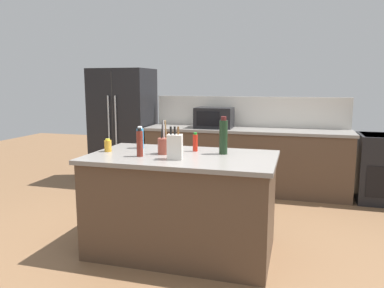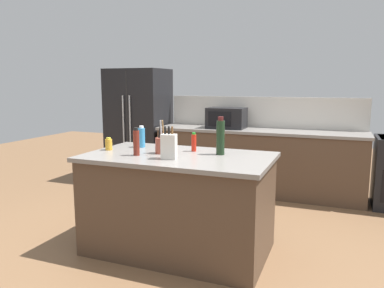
{
  "view_description": "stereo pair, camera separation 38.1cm",
  "coord_description": "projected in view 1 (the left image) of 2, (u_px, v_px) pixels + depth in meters",
  "views": [
    {
      "loc": [
        1.03,
        -3.27,
        1.6
      ],
      "look_at": [
        0.0,
        0.35,
        0.99
      ],
      "focal_mm": 35.0,
      "sensor_mm": 36.0,
      "label": 1
    },
    {
      "loc": [
        1.39,
        -3.15,
        1.6
      ],
      "look_at": [
        0.0,
        0.35,
        0.99
      ],
      "focal_mm": 35.0,
      "sensor_mm": 36.0,
      "label": 2
    }
  ],
  "objects": [
    {
      "name": "wine_bottle",
      "position": [
        223.0,
        136.0,
        3.51
      ],
      "size": [
        0.08,
        0.08,
        0.36
      ],
      "color": "black",
      "rests_on": "kitchen_island"
    },
    {
      "name": "refrigerator",
      "position": [
        124.0,
        126.0,
        6.08
      ],
      "size": [
        0.92,
        0.75,
        1.83
      ],
      "color": "black",
      "rests_on": "ground_plane"
    },
    {
      "name": "hot_sauce_bottle",
      "position": [
        195.0,
        142.0,
        3.67
      ],
      "size": [
        0.05,
        0.05,
        0.19
      ],
      "color": "red",
      "rests_on": "kitchen_island"
    },
    {
      "name": "kitchen_island",
      "position": [
        182.0,
        203.0,
        3.56
      ],
      "size": [
        1.74,
        1.01,
        0.94
      ],
      "color": "#4C3828",
      "rests_on": "ground_plane"
    },
    {
      "name": "wall_backsplash",
      "position": [
        249.0,
        112.0,
        5.76
      ],
      "size": [
        2.96,
        0.03,
        0.46
      ],
      "primitive_type": "cube",
      "color": "beige",
      "rests_on": "back_counter_run"
    },
    {
      "name": "utensil_crock",
      "position": [
        164.0,
        145.0,
        3.53
      ],
      "size": [
        0.12,
        0.12,
        0.32
      ],
      "color": "brown",
      "rests_on": "kitchen_island"
    },
    {
      "name": "microwave",
      "position": [
        214.0,
        118.0,
        5.6
      ],
      "size": [
        0.55,
        0.39,
        0.3
      ],
      "color": "black",
      "rests_on": "back_counter_run"
    },
    {
      "name": "honey_jar",
      "position": [
        108.0,
        146.0,
        3.66
      ],
      "size": [
        0.07,
        0.07,
        0.13
      ],
      "color": "gold",
      "rests_on": "kitchen_island"
    },
    {
      "name": "ground_plane",
      "position": [
        182.0,
        250.0,
        3.64
      ],
      "size": [
        14.0,
        14.0,
        0.0
      ],
      "primitive_type": "plane",
      "color": "brown"
    },
    {
      "name": "knife_block",
      "position": [
        175.0,
        147.0,
        3.28
      ],
      "size": [
        0.15,
        0.12,
        0.29
      ],
      "rotation": [
        0.0,
        0.0,
        0.18
      ],
      "color": "beige",
      "rests_on": "kitchen_island"
    },
    {
      "name": "vinegar_bottle",
      "position": [
        140.0,
        143.0,
        3.4
      ],
      "size": [
        0.06,
        0.06,
        0.26
      ],
      "color": "maroon",
      "rests_on": "kitchen_island"
    },
    {
      "name": "dish_soap_bottle",
      "position": [
        140.0,
        138.0,
        3.85
      ],
      "size": [
        0.07,
        0.07,
        0.23
      ],
      "color": "#3384BC",
      "rests_on": "kitchen_island"
    },
    {
      "name": "back_counter_run",
      "position": [
        245.0,
        160.0,
        5.57
      ],
      "size": [
        3.0,
        0.66,
        0.94
      ],
      "color": "#4C3828",
      "rests_on": "ground_plane"
    }
  ]
}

